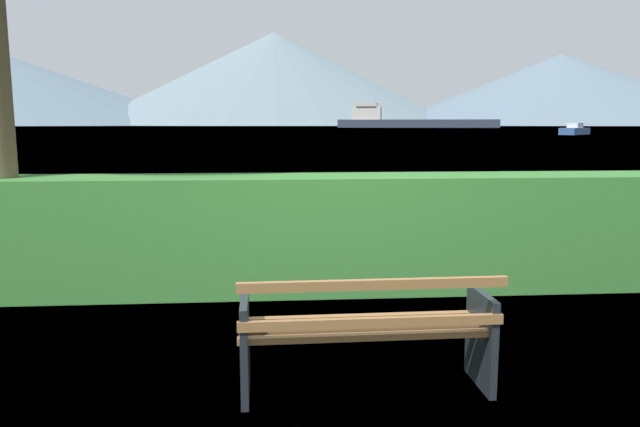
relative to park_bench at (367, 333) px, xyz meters
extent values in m
plane|color=#567A38|center=(0.00, 0.06, -0.43)|extent=(1400.00, 1400.00, 0.00)
plane|color=#6B8EA3|center=(0.00, 306.32, -0.43)|extent=(620.00, 620.00, 0.00)
cube|color=olive|center=(0.00, -0.13, 0.02)|extent=(1.73, 0.10, 0.04)
cube|color=olive|center=(0.00, 0.06, 0.02)|extent=(1.73, 0.10, 0.04)
cube|color=olive|center=(-0.01, 0.25, 0.02)|extent=(1.73, 0.10, 0.04)
cube|color=olive|center=(0.00, -0.21, 0.14)|extent=(1.73, 0.08, 0.06)
cube|color=olive|center=(0.01, -0.25, 0.41)|extent=(1.73, 0.08, 0.06)
cube|color=#1E2328|center=(-0.83, 0.02, -0.09)|extent=(0.06, 0.51, 0.68)
cube|color=#1E2328|center=(0.82, 0.06, -0.09)|extent=(0.06, 0.51, 0.68)
cube|color=#387A33|center=(0.00, 2.64, 0.21)|extent=(8.26, 0.87, 1.27)
cube|color=#2D384C|center=(59.86, 248.51, 1.27)|extent=(67.13, 26.45, 3.40)
cube|color=silver|center=(39.16, 254.05, 5.70)|extent=(13.84, 11.33, 5.44)
cube|color=beige|center=(39.16, 254.05, 9.27)|extent=(10.59, 11.30, 1.70)
cube|color=#335693|center=(48.24, 91.03, 0.13)|extent=(7.60, 7.74, 1.11)
cube|color=silver|center=(48.24, 91.03, 1.07)|extent=(3.34, 3.37, 0.79)
cone|color=slate|center=(0.00, 597.21, 44.33)|extent=(360.55, 360.55, 89.51)
cone|color=slate|center=(259.59, 534.42, 31.59)|extent=(320.86, 320.86, 64.03)
camera|label=1|loc=(-0.61, -3.87, 1.41)|focal=33.59mm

